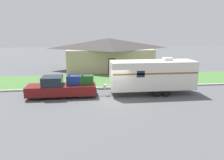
% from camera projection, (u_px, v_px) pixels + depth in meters
% --- Properties ---
extents(ground_plane, '(120.00, 120.00, 0.00)m').
position_uv_depth(ground_plane, '(114.00, 100.00, 18.55)').
color(ground_plane, '#515456').
extents(curb_strip, '(80.00, 0.30, 0.14)m').
position_uv_depth(curb_strip, '(110.00, 88.00, 22.16)').
color(curb_strip, '#999993').
rests_on(curb_strip, ground_plane).
extents(lawn_strip, '(80.00, 7.00, 0.03)m').
position_uv_depth(lawn_strip, '(106.00, 80.00, 25.70)').
color(lawn_strip, '#477538').
rests_on(lawn_strip, ground_plane).
extents(house_across_street, '(13.04, 8.55, 4.60)m').
position_uv_depth(house_across_street, '(109.00, 53.00, 32.89)').
color(house_across_street, tan).
rests_on(house_across_street, ground_plane).
extents(pickup_truck, '(6.07, 1.95, 2.00)m').
position_uv_depth(pickup_truck, '(62.00, 87.00, 19.17)').
color(pickup_truck, black).
rests_on(pickup_truck, ground_plane).
extents(travel_trailer, '(8.79, 2.34, 3.34)m').
position_uv_depth(travel_trailer, '(152.00, 75.00, 19.90)').
color(travel_trailer, black).
rests_on(travel_trailer, ground_plane).
extents(mailbox, '(0.48, 0.20, 1.28)m').
position_uv_depth(mailbox, '(170.00, 76.00, 23.37)').
color(mailbox, brown).
rests_on(mailbox, ground_plane).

